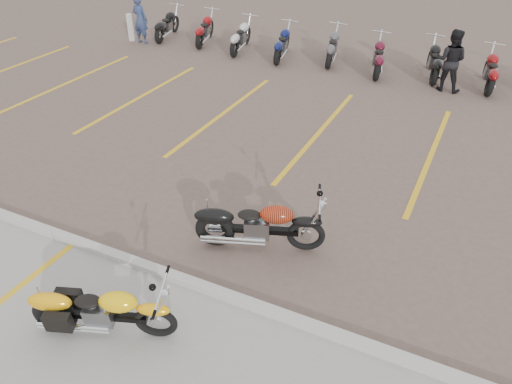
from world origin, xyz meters
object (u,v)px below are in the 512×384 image
(bollard, at_px, (130,27))
(yellow_cruiser, at_px, (101,310))
(person_a, at_px, (140,20))
(flame_cruiser, at_px, (257,226))
(person_b, at_px, (451,61))

(bollard, bearing_deg, yellow_cruiser, -53.51)
(yellow_cruiser, distance_m, person_a, 14.21)
(person_a, distance_m, bollard, 0.65)
(yellow_cruiser, bearing_deg, person_a, 104.51)
(yellow_cruiser, height_order, bollard, bollard)
(flame_cruiser, xyz_separation_m, bollard, (-9.74, 9.07, 0.05))
(person_a, bearing_deg, flame_cruiser, 136.53)
(person_b, relative_size, bollard, 1.77)
(yellow_cruiser, xyz_separation_m, person_b, (2.86, 11.65, 0.47))
(person_a, distance_m, person_b, 10.97)
(flame_cruiser, relative_size, person_b, 1.19)
(bollard, bearing_deg, flame_cruiser, -42.99)
(person_b, bearing_deg, flame_cruiser, 84.10)
(flame_cruiser, height_order, person_a, person_a)
(yellow_cruiser, bearing_deg, bollard, 106.18)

